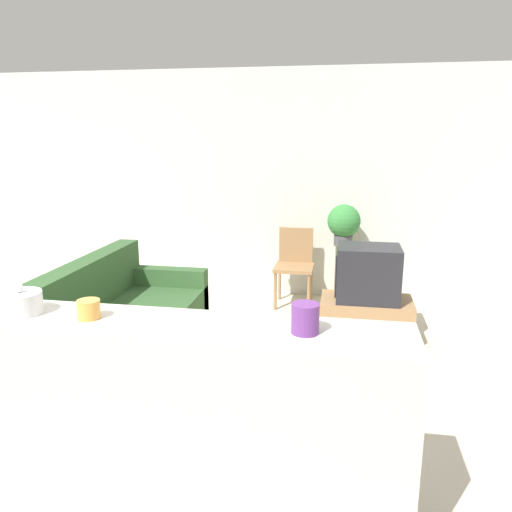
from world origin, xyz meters
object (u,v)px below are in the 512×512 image
Objects in this scene: potted_plant at (344,223)px; decorative_bowl at (20,303)px; television at (367,273)px; wooden_chair at (295,262)px; couch at (121,328)px.

decorative_bowl is at bearing -114.18° from potted_plant.
decorative_bowl is (-1.83, -2.48, 0.44)m from television.
potted_plant is at bearing 7.47° from wooden_chair.
television is 3.11m from decorative_bowl.
decorative_bowl reaches higher than potted_plant.
couch is 2.30m from television.
wooden_chair is 1.88× the size of potted_plant.
couch is at bearing 99.74° from decorative_bowl.
wooden_chair is (-0.78, 0.99, -0.17)m from television.
potted_plant is at bearing 44.98° from couch.
decorative_bowl reaches higher than wooden_chair.
potted_plant is 2.19× the size of decorative_bowl.
television is 1.25× the size of potted_plant.
television reaches higher than couch.
couch is 2.74m from potted_plant.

